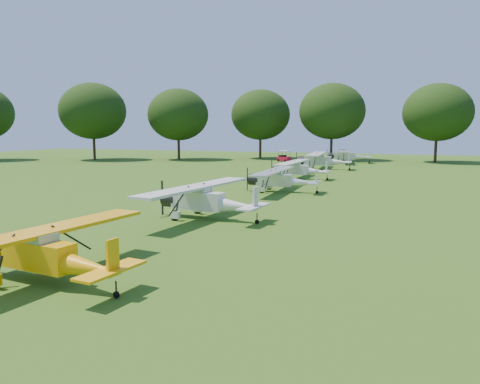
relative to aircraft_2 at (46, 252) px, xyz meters
The scene contains 9 objects.
ground 11.64m from the aircraft_2, 90.65° to the left, with size 160.00×160.00×0.00m, color #225715.
tree_belt 14.07m from the aircraft_2, 73.68° to the left, with size 137.36×130.27×14.52m.
aircraft_2 is the anchor object (origin of this frame).
aircraft_3 12.22m from the aircraft_2, 89.47° to the left, with size 6.60×10.51×2.06m.
aircraft_4 25.06m from the aircraft_2, 87.90° to the left, with size 6.18×9.83×1.94m.
aircraft_5 35.61m from the aircraft_2, 90.22° to the left, with size 6.22×9.87×1.95m.
aircraft_6 48.31m from the aircraft_2, 90.08° to the left, with size 7.17×11.42×2.24m.
aircraft_7 61.35m from the aircraft_2, 88.69° to the left, with size 6.77×10.72×2.10m.
golf_cart 62.18m from the aircraft_2, 98.07° to the left, with size 2.35×1.90×1.76m.
Camera 1 is at (11.37, -23.37, 5.07)m, focal length 35.00 mm.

